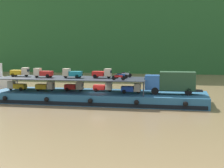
{
  "coord_description": "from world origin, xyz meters",
  "views": [
    {
      "loc": [
        11.88,
        -47.92,
        7.81
      ],
      "look_at": [
        2.05,
        0.0,
        2.7
      ],
      "focal_mm": 55.01,
      "sensor_mm": 36.0,
      "label": 1
    }
  ],
  "objects": [
    {
      "name": "mini_truck_upper_fore",
      "position": [
        -3.83,
        -0.37,
        4.19
      ],
      "size": [
        2.78,
        1.27,
        1.38
      ],
      "color": "teal",
      "rests_on": "cargo_rack"
    },
    {
      "name": "mini_truck_lower_stern",
      "position": [
        -12.49,
        -0.6,
        2.19
      ],
      "size": [
        2.75,
        1.21,
        1.38
      ],
      "color": "gold",
      "rests_on": "cargo_barge"
    },
    {
      "name": "hillside_far_bank",
      "position": [
        0.0,
        74.49,
        23.86
      ],
      "size": [
        114.2,
        36.76,
        42.37
      ],
      "color": "#235628",
      "rests_on": "ground"
    },
    {
      "name": "motorcycle_upper_port",
      "position": [
        3.41,
        -2.28,
        3.93
      ],
      "size": [
        1.9,
        0.55,
        0.87
      ],
      "color": "black",
      "rests_on": "cargo_rack"
    },
    {
      "name": "mini_truck_upper_mid",
      "position": [
        -8.23,
        -0.61,
        4.19
      ],
      "size": [
        2.76,
        1.23,
        1.38
      ],
      "color": "red",
      "rests_on": "cargo_rack"
    },
    {
      "name": "mini_truck_upper_bow",
      "position": [
        0.52,
        0.4,
        4.19
      ],
      "size": [
        2.76,
        1.24,
        1.38
      ],
      "color": "red",
      "rests_on": "cargo_rack"
    },
    {
      "name": "mini_truck_lower_fore",
      "position": [
        0.62,
        0.55,
        2.19
      ],
      "size": [
        2.79,
        1.3,
        1.38
      ],
      "color": "red",
      "rests_on": "cargo_barge"
    },
    {
      "name": "mini_truck_lower_bow",
      "position": [
        4.95,
        -0.54,
        2.19
      ],
      "size": [
        2.78,
        1.26,
        1.38
      ],
      "color": "#1E47B7",
      "rests_on": "cargo_barge"
    },
    {
      "name": "cargo_barge",
      "position": [
        -0.0,
        -0.03,
        0.75
      ],
      "size": [
        30.96,
        8.92,
        1.5
      ],
      "color": "#23567A",
      "rests_on": "ground"
    },
    {
      "name": "mini_truck_upper_stern",
      "position": [
        -12.45,
        0.59,
        4.19
      ],
      "size": [
        2.78,
        1.28,
        1.38
      ],
      "color": "gold",
      "rests_on": "cargo_rack"
    },
    {
      "name": "motorcycle_upper_centre",
      "position": [
        3.37,
        -0.0,
        3.93
      ],
      "size": [
        1.9,
        0.55,
        0.87
      ],
      "color": "black",
      "rests_on": "cargo_rack"
    },
    {
      "name": "cargo_rack",
      "position": [
        -3.8,
        0.0,
        3.44
      ],
      "size": [
        21.76,
        7.6,
        2.0
      ],
      "color": "#232833",
      "rests_on": "cargo_barge"
    },
    {
      "name": "mini_truck_lower_aft",
      "position": [
        -8.01,
        -0.24,
        2.19
      ],
      "size": [
        2.74,
        1.2,
        1.38
      ],
      "color": "gold",
      "rests_on": "cargo_barge"
    },
    {
      "name": "mini_truck_lower_mid",
      "position": [
        -3.71,
        0.37,
        2.19
      ],
      "size": [
        2.79,
        1.29,
        1.38
      ],
      "color": "red",
      "rests_on": "cargo_barge"
    },
    {
      "name": "ground_plane",
      "position": [
        0.0,
        0.0,
        0.0
      ],
      "size": [
        400.0,
        400.0,
        0.0
      ],
      "primitive_type": "plane",
      "color": "olive"
    },
    {
      "name": "motorcycle_upper_stbd",
      "position": [
        3.61,
        2.28,
        3.93
      ],
      "size": [
        1.9,
        0.55,
        0.87
      ],
      "color": "black",
      "rests_on": "cargo_rack"
    },
    {
      "name": "covered_lorry",
      "position": [
        10.5,
        -0.27,
        3.19
      ],
      "size": [
        7.91,
        2.5,
        3.1
      ],
      "color": "#285BA3",
      "rests_on": "cargo_barge"
    }
  ]
}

